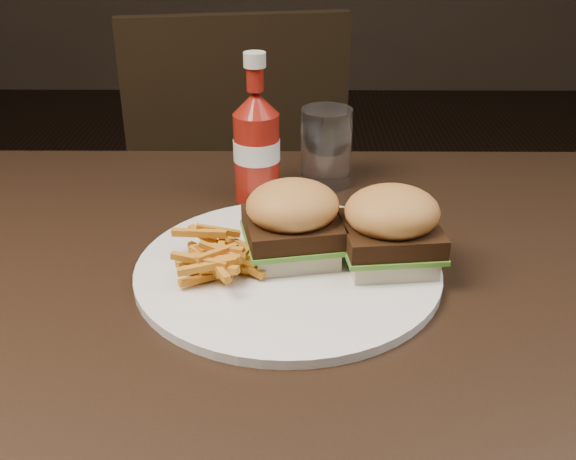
{
  "coord_description": "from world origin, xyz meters",
  "views": [
    {
      "loc": [
        0.06,
        -0.65,
        1.14
      ],
      "look_at": [
        0.06,
        0.02,
        0.8
      ],
      "focal_mm": 42.0,
      "sensor_mm": 36.0,
      "label": 1
    }
  ],
  "objects_px": {
    "chair_far": "(233,208)",
    "plate": "(288,269)",
    "ketchup_bottle": "(257,158)",
    "tumbler": "(326,148)",
    "dining_table": "(239,291)"
  },
  "relations": [
    {
      "from": "chair_far",
      "to": "plate",
      "type": "relative_size",
      "value": 1.35
    },
    {
      "from": "ketchup_bottle",
      "to": "tumbler",
      "type": "height_order",
      "value": "ketchup_bottle"
    },
    {
      "from": "ketchup_bottle",
      "to": "tumbler",
      "type": "xyz_separation_m",
      "value": [
        0.1,
        0.05,
        -0.01
      ]
    },
    {
      "from": "plate",
      "to": "ketchup_bottle",
      "type": "bearing_deg",
      "value": 102.1
    },
    {
      "from": "tumbler",
      "to": "ketchup_bottle",
      "type": "bearing_deg",
      "value": -150.71
    },
    {
      "from": "chair_far",
      "to": "tumbler",
      "type": "height_order",
      "value": "tumbler"
    },
    {
      "from": "plate",
      "to": "tumbler",
      "type": "bearing_deg",
      "value": 78.42
    },
    {
      "from": "dining_table",
      "to": "chair_far",
      "type": "height_order",
      "value": "dining_table"
    },
    {
      "from": "chair_far",
      "to": "ketchup_bottle",
      "type": "relative_size",
      "value": 3.73
    },
    {
      "from": "dining_table",
      "to": "tumbler",
      "type": "relative_size",
      "value": 10.4
    },
    {
      "from": "chair_far",
      "to": "tumbler",
      "type": "xyz_separation_m",
      "value": [
        0.19,
        -0.59,
        0.38
      ]
    },
    {
      "from": "tumbler",
      "to": "dining_table",
      "type": "bearing_deg",
      "value": -112.15
    },
    {
      "from": "dining_table",
      "to": "ketchup_bottle",
      "type": "bearing_deg",
      "value": 86.89
    },
    {
      "from": "ketchup_bottle",
      "to": "tumbler",
      "type": "relative_size",
      "value": 1.08
    },
    {
      "from": "chair_far",
      "to": "dining_table",
      "type": "bearing_deg",
      "value": 85.9
    }
  ]
}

